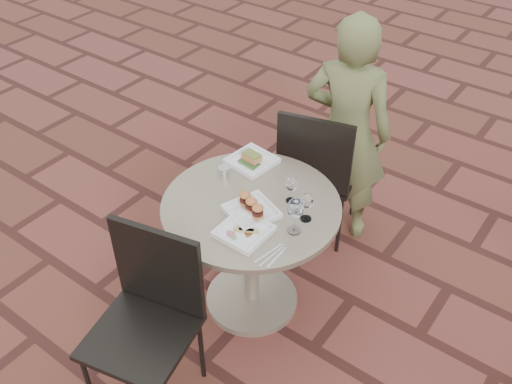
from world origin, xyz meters
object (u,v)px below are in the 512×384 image
Objects in this scene: cafe_table at (251,240)px; plate_sliders at (251,208)px; chair_far at (318,165)px; plate_salmon at (252,160)px; chair_near at (149,307)px; plate_tuna at (244,231)px; diner at (347,132)px.

plate_sliders reaches higher than cafe_table.
chair_far is 0.49m from plate_salmon.
chair_near reaches higher than plate_sliders.
chair_near is 4.17× the size of plate_tuna.
chair_near is 3.25× the size of plate_sliders.
chair_far reaches higher than plate_sliders.
plate_salmon is at bearing 85.24° from chair_near.
plate_salmon is (-0.14, 0.95, 0.20)m from chair_near.
plate_sliders reaches higher than plate_salmon.
plate_tuna is at bearing -62.56° from cafe_table.
plate_salmon is (-0.20, 0.28, 0.26)m from cafe_table.
plate_sliders is 0.15m from plate_tuna.
plate_salmon is 0.87× the size of plate_sliders.
cafe_table is 0.34m from plate_tuna.
plate_tuna is (0.06, -0.14, -0.02)m from plate_sliders.
diner reaches higher than chair_far.
plate_salmon is at bearing 126.63° from plate_sliders.
cafe_table is at bearing 71.35° from chair_near.
diner is (0.06, 0.86, 0.24)m from cafe_table.
cafe_table is 0.69m from chair_far.
plate_sliders is (0.04, -0.06, 0.28)m from cafe_table.
diner reaches higher than cafe_table.
diner is at bearing 86.18° from cafe_table.
cafe_table is at bearing 77.01° from chair_far.
plate_salmon is 0.56m from plate_tuna.
chair_far and chair_near have the same top height.
plate_tuna reaches higher than cafe_table.
chair_far is 0.91m from plate_tuna.
cafe_table is 0.68m from chair_near.
chair_near is 0.55m from plate_tuna.
chair_far is 0.64× the size of diner.
chair_near is (-0.07, -0.67, 0.07)m from cafe_table.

